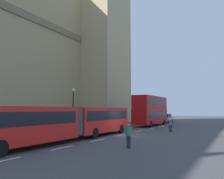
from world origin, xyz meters
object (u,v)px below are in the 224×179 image
at_px(double_decker_bus, 151,109).
at_px(pedestrian_near_cones, 129,135).
at_px(pedestrian_by_kerb, 170,124).
at_px(street_lamp, 73,107).
at_px(traffic_cone_west, 129,135).
at_px(articulated_bus, 70,120).
at_px(sedan_lead, 166,118).
at_px(traffic_cone_middle, 163,127).

relative_size(double_decker_bus, pedestrian_near_cones, 6.31).
bearing_deg(pedestrian_by_kerb, street_lamp, 120.02).
xyz_separation_m(traffic_cone_west, pedestrian_near_cones, (-4.77, -2.18, 0.63)).
height_order(articulated_bus, pedestrian_by_kerb, articulated_bus).
bearing_deg(sedan_lead, double_decker_bus, -179.75).
distance_m(articulated_bus, pedestrian_by_kerb, 13.07).
bearing_deg(traffic_cone_middle, traffic_cone_west, -178.42).
bearing_deg(sedan_lead, articulated_bus, -179.92).
distance_m(double_decker_bus, street_lamp, 15.66).
height_order(traffic_cone_middle, pedestrian_by_kerb, pedestrian_by_kerb).
relative_size(traffic_cone_west, traffic_cone_middle, 1.00).
bearing_deg(articulated_bus, pedestrian_near_cones, -99.11).
distance_m(sedan_lead, traffic_cone_west, 26.48).
relative_size(double_decker_bus, traffic_cone_middle, 18.38).
bearing_deg(traffic_cone_middle, pedestrian_by_kerb, -151.35).
relative_size(traffic_cone_middle, street_lamp, 0.11).
bearing_deg(street_lamp, pedestrian_near_cones, -122.73).
bearing_deg(traffic_cone_west, street_lamp, 76.29).
bearing_deg(traffic_cone_middle, double_decker_bus, 34.25).
bearing_deg(double_decker_bus, pedestrian_by_kerb, -148.00).
bearing_deg(pedestrian_by_kerb, double_decker_bus, 32.00).
distance_m(traffic_cone_middle, street_lamp, 12.94).
bearing_deg(pedestrian_by_kerb, sedan_lead, 17.45).
bearing_deg(street_lamp, traffic_cone_west, -103.71).
xyz_separation_m(sedan_lead, street_lamp, (-24.11, 4.46, 2.14)).
relative_size(sedan_lead, pedestrian_by_kerb, 2.60).
height_order(articulated_bus, sedan_lead, articulated_bus).
relative_size(pedestrian_near_cones, pedestrian_by_kerb, 1.00).
relative_size(sedan_lead, street_lamp, 0.83).
height_order(traffic_cone_middle, pedestrian_near_cones, pedestrian_near_cones).
xyz_separation_m(articulated_bus, traffic_cone_west, (3.79, -3.94, -1.46)).
distance_m(sedan_lead, street_lamp, 24.62).
bearing_deg(double_decker_bus, traffic_cone_west, -166.99).
bearing_deg(double_decker_bus, articulated_bus, -179.99).
xyz_separation_m(double_decker_bus, pedestrian_near_cones, (-21.82, -6.12, -1.80)).
relative_size(traffic_cone_west, street_lamp, 0.11).
distance_m(articulated_bus, traffic_cone_middle, 16.01).
height_order(double_decker_bus, pedestrian_near_cones, double_decker_bus).
distance_m(articulated_bus, sedan_lead, 29.97).
xyz_separation_m(traffic_cone_middle, pedestrian_near_cones, (-16.51, -2.50, 0.63)).
xyz_separation_m(street_lamp, pedestrian_near_cones, (-6.83, -10.62, -2.14)).
xyz_separation_m(double_decker_bus, sedan_lead, (9.12, 0.04, -1.80)).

